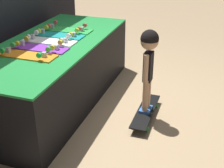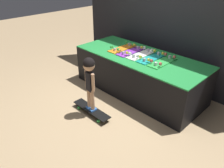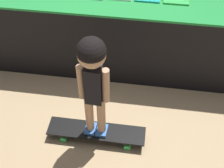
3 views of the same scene
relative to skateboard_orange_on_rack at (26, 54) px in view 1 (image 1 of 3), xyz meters
name	(u,v)px [view 1 (image 1 of 3)]	position (x,y,z in m)	size (l,w,h in m)	color
ground_plane	(111,108)	(0.47, -0.74, -0.75)	(16.00, 16.00, 0.00)	tan
display_rack	(54,72)	(0.47, -0.03, -0.38)	(2.46, 1.03, 0.73)	black
skateboard_orange_on_rack	(26,54)	(0.00, 0.00, 0.00)	(0.21, 0.63, 0.09)	orange
skateboard_purple_on_rack	(39,47)	(0.23, -0.01, 0.00)	(0.21, 0.63, 0.09)	purple
skateboard_white_on_rack	(49,40)	(0.47, 0.00, 0.00)	(0.21, 0.63, 0.09)	white
skateboard_teal_on_rack	(58,35)	(0.70, 0.00, 0.00)	(0.21, 0.63, 0.09)	teal
skateboard_green_on_rack	(67,29)	(0.93, 0.00, 0.00)	(0.21, 0.63, 0.09)	green
skateboard_on_floor	(146,112)	(0.41, -1.16, -0.68)	(0.77, 0.18, 0.09)	black
child	(149,56)	(0.41, -1.16, -0.02)	(0.22, 0.18, 0.91)	#3870C6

